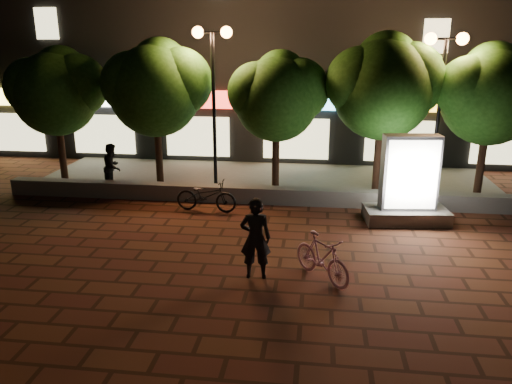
% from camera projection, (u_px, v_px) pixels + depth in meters
% --- Properties ---
extents(ground, '(80.00, 80.00, 0.00)m').
position_uv_depth(ground, '(234.00, 255.00, 11.54)').
color(ground, '#502A19').
rests_on(ground, ground).
extents(retaining_wall, '(16.00, 0.45, 0.50)m').
position_uv_depth(retaining_wall, '(255.00, 195.00, 15.26)').
color(retaining_wall, slate).
rests_on(retaining_wall, ground).
extents(sidewalk, '(16.00, 5.00, 0.08)m').
position_uv_depth(sidewalk, '(264.00, 180.00, 17.70)').
color(sidewalk, slate).
rests_on(sidewalk, ground).
extents(building_block, '(28.00, 8.12, 11.30)m').
position_uv_depth(building_block, '(280.00, 37.00, 22.42)').
color(building_block, black).
rests_on(building_block, ground).
extents(tree_far_left, '(3.36, 2.80, 4.63)m').
position_uv_depth(tree_far_left, '(57.00, 88.00, 16.60)').
color(tree_far_left, black).
rests_on(tree_far_left, sidewalk).
extents(tree_left, '(3.60, 3.00, 4.89)m').
position_uv_depth(tree_left, '(157.00, 85.00, 16.14)').
color(tree_left, black).
rests_on(tree_left, sidewalk).
extents(tree_mid, '(3.24, 2.70, 4.50)m').
position_uv_depth(tree_mid, '(278.00, 93.00, 15.72)').
color(tree_mid, black).
rests_on(tree_mid, sidewalk).
extents(tree_right, '(3.72, 3.10, 5.07)m').
position_uv_depth(tree_right, '(385.00, 83.00, 15.22)').
color(tree_right, black).
rests_on(tree_right, sidewalk).
extents(tree_far_right, '(3.48, 2.90, 4.76)m').
position_uv_depth(tree_far_right, '(492.00, 91.00, 14.90)').
color(tree_far_right, black).
rests_on(tree_far_right, sidewalk).
extents(street_lamp_left, '(1.26, 0.36, 5.18)m').
position_uv_depth(street_lamp_left, '(213.00, 67.00, 15.48)').
color(street_lamp_left, black).
rests_on(street_lamp_left, sidewalk).
extents(street_lamp_right, '(1.26, 0.36, 4.98)m').
position_uv_depth(street_lamp_right, '(443.00, 73.00, 14.68)').
color(street_lamp_right, black).
rests_on(street_lamp_right, sidewalk).
extents(ad_kiosk, '(2.36, 1.36, 2.43)m').
position_uv_depth(ad_kiosk, '(408.00, 188.00, 13.43)').
color(ad_kiosk, slate).
rests_on(ad_kiosk, ground).
extents(scooter_pink, '(1.42, 1.55, 0.99)m').
position_uv_depth(scooter_pink, '(322.00, 258.00, 10.22)').
color(scooter_pink, pink).
rests_on(scooter_pink, ground).
extents(rider, '(0.68, 0.48, 1.77)m').
position_uv_depth(rider, '(255.00, 238.00, 10.20)').
color(rider, black).
rests_on(rider, ground).
extents(scooter_parked, '(1.85, 0.76, 0.95)m').
position_uv_depth(scooter_parked, '(206.00, 196.00, 14.41)').
color(scooter_parked, black).
rests_on(scooter_parked, ground).
extents(pedestrian, '(0.61, 0.78, 1.56)m').
position_uv_depth(pedestrian, '(113.00, 167.00, 16.14)').
color(pedestrian, black).
rests_on(pedestrian, sidewalk).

